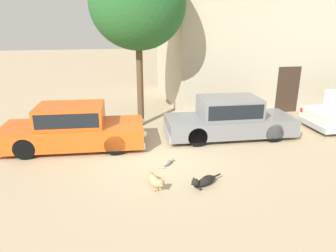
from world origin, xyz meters
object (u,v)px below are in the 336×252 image
parked_sedan_nearest (73,127)px  stray_dog_spotted (155,181)px  acacia_tree_left (138,4)px  stray_cat (168,162)px  stray_dog_tan (205,181)px  parked_sedan_second (229,118)px

parked_sedan_nearest → stray_dog_spotted: size_ratio=4.37×
parked_sedan_nearest → acacia_tree_left: 5.04m
parked_sedan_nearest → stray_dog_spotted: 3.88m
stray_dog_spotted → stray_cat: size_ratio=2.09×
parked_sedan_nearest → stray_dog_tan: (3.54, -3.29, -0.58)m
parked_sedan_second → stray_dog_spotted: bearing=-133.3°
parked_sedan_nearest → stray_dog_tan: 4.87m
stray_dog_spotted → parked_sedan_second: bearing=120.5°
parked_sedan_second → acacia_tree_left: size_ratio=0.75×
stray_dog_tan → acacia_tree_left: acacia_tree_left is taller
parked_sedan_nearest → stray_dog_spotted: bearing=-50.0°
stray_dog_spotted → acacia_tree_left: (0.17, 5.10, 4.48)m
stray_dog_tan → acacia_tree_left: (-1.09, 5.30, 4.50)m
stray_cat → acacia_tree_left: bearing=49.2°
parked_sedan_second → stray_dog_tan: size_ratio=4.86×
stray_dog_tan → acacia_tree_left: size_ratio=0.16×
acacia_tree_left → parked_sedan_nearest: bearing=-140.6°
stray_dog_spotted → acacia_tree_left: bearing=163.8°
stray_cat → acacia_tree_left: (-0.39, 3.90, 4.57)m
acacia_tree_left → stray_dog_spotted: bearing=-91.9°
parked_sedan_nearest → stray_cat: parked_sedan_nearest is taller
stray_dog_spotted → stray_dog_tan: size_ratio=1.12×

